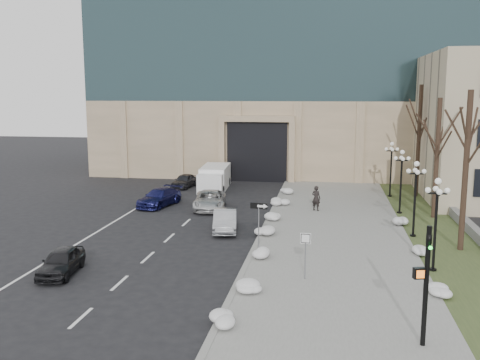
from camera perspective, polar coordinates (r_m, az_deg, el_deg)
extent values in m
plane|color=black|center=(22.70, 1.11, -13.59)|extent=(160.00, 160.00, 0.00)
cube|color=gray|center=(35.80, 9.96, -5.03)|extent=(9.00, 40.00, 0.12)
cube|color=gray|center=(36.01, 2.76, -4.79)|extent=(0.30, 40.00, 0.14)
cube|color=#354422|center=(36.48, 20.26, -5.22)|extent=(4.00, 40.00, 0.10)
cube|color=slate|center=(38.73, 22.65, -4.08)|extent=(0.50, 30.00, 0.70)
cube|color=tan|center=(63.09, 4.85, 4.87)|extent=(40.00, 20.00, 8.00)
cube|color=black|center=(54.47, 1.97, 3.14)|extent=(6.00, 2.50, 6.00)
cube|color=tan|center=(52.83, 1.79, 6.54)|extent=(7.50, 0.60, 0.60)
cube|color=tan|center=(53.66, -1.94, 3.05)|extent=(0.60, 0.60, 6.00)
cube|color=tan|center=(52.74, 5.55, 2.90)|extent=(0.60, 0.60, 6.00)
imported|color=black|center=(27.93, -18.54, -8.25)|extent=(2.03, 3.95, 1.29)
imported|color=#9EA1A5|center=(34.52, -1.60, -4.35)|extent=(2.16, 4.39, 1.38)
imported|color=#16184F|center=(42.51, -8.60, -1.86)|extent=(2.96, 5.02, 1.36)
imported|color=silver|center=(41.00, -3.23, -2.16)|extent=(3.05, 5.33, 1.40)
imported|color=#2E2E33|center=(50.54, -5.94, -0.08)|extent=(2.00, 3.94, 1.28)
imported|color=black|center=(40.25, 8.12, -1.93)|extent=(0.81, 0.70, 1.88)
cube|color=white|center=(50.01, -2.64, 0.33)|extent=(2.66, 5.38, 2.09)
cube|color=white|center=(46.96, -3.18, -0.39)|extent=(2.31, 1.82, 1.67)
cylinder|color=black|center=(47.43, -4.38, -1.01)|extent=(0.31, 0.75, 0.73)
cylinder|color=black|center=(47.12, -1.88, -1.06)|extent=(0.31, 0.75, 0.73)
cylinder|color=black|center=(51.80, -3.54, -0.13)|extent=(0.31, 0.75, 0.73)
cylinder|color=black|center=(51.52, -1.24, -0.16)|extent=(0.31, 0.75, 0.73)
cylinder|color=slate|center=(30.11, 2.00, -5.10)|extent=(0.06, 0.06, 2.70)
cube|color=black|center=(29.82, 2.02, -2.78)|extent=(0.98, 0.19, 0.33)
cube|color=white|center=(29.76, 2.29, -2.81)|extent=(0.46, 0.08, 0.12)
cone|color=white|center=(29.68, 2.77, -2.85)|extent=(0.27, 0.30, 0.27)
cylinder|color=slate|center=(25.57, 6.97, -8.24)|extent=(0.06, 0.06, 2.31)
cube|color=white|center=(25.31, 7.01, -6.20)|extent=(0.51, 0.08, 0.50)
cube|color=black|center=(25.28, 7.01, -6.21)|extent=(0.44, 0.05, 0.44)
cube|color=white|center=(25.27, 7.01, -6.21)|extent=(0.38, 0.04, 0.38)
cylinder|color=black|center=(19.76, 19.21, -10.85)|extent=(0.18, 0.18, 4.40)
cylinder|color=black|center=(20.58, 18.88, -16.47)|extent=(0.55, 0.55, 0.11)
imported|color=black|center=(19.33, 19.44, -6.86)|extent=(0.41, 1.00, 0.20)
sphere|color=#19E533|center=(19.17, 19.65, -6.83)|extent=(0.13, 0.13, 0.13)
cube|color=black|center=(19.47, 18.55, -9.40)|extent=(0.43, 0.31, 0.38)
cube|color=orange|center=(19.37, 18.70, -9.51)|extent=(0.27, 0.09, 0.27)
ellipsoid|color=silver|center=(21.02, -2.02, -14.64)|extent=(1.10, 1.60, 0.36)
ellipsoid|color=silver|center=(24.49, 0.80, -11.09)|extent=(1.10, 1.60, 0.36)
ellipsoid|color=silver|center=(28.92, 2.03, -7.87)|extent=(1.10, 1.60, 0.36)
ellipsoid|color=silver|center=(33.05, 2.60, -5.67)|extent=(1.10, 1.60, 0.36)
ellipsoid|color=silver|center=(37.33, 3.86, -3.93)|extent=(1.10, 1.60, 0.36)
ellipsoid|color=silver|center=(42.08, 4.31, -2.43)|extent=(1.10, 1.60, 0.36)
ellipsoid|color=silver|center=(46.84, 5.12, -1.24)|extent=(1.10, 1.60, 0.36)
ellipsoid|color=silver|center=(25.40, 20.17, -10.92)|extent=(1.10, 1.60, 0.36)
ellipsoid|color=silver|center=(30.87, 18.16, -7.22)|extent=(1.10, 1.60, 0.36)
ellipsoid|color=silver|center=(37.49, 16.55, -4.25)|extent=(1.10, 1.60, 0.36)
cylinder|color=black|center=(28.59, 19.87, -9.05)|extent=(0.36, 0.36, 0.20)
cylinder|color=black|center=(28.07, 20.08, -5.36)|extent=(0.14, 0.14, 4.00)
cylinder|color=black|center=(27.65, 20.31, -1.35)|extent=(0.10, 0.90, 0.10)
cylinder|color=black|center=(27.65, 20.31, -1.35)|extent=(0.90, 0.10, 0.10)
sphere|color=white|center=(27.55, 20.38, -0.12)|extent=(0.32, 0.32, 0.32)
sphere|color=white|center=(27.71, 21.24, -1.06)|extent=(0.28, 0.28, 0.28)
sphere|color=white|center=(27.54, 19.41, -1.02)|extent=(0.28, 0.28, 0.28)
sphere|color=white|center=(28.06, 20.16, -0.88)|extent=(0.28, 0.28, 0.28)
sphere|color=white|center=(27.19, 20.51, -1.21)|extent=(0.28, 0.28, 0.28)
cylinder|color=black|center=(34.74, 17.96, -5.72)|extent=(0.36, 0.36, 0.20)
cylinder|color=black|center=(34.31, 18.12, -2.65)|extent=(0.14, 0.14, 4.00)
cylinder|color=black|center=(33.97, 18.29, 0.65)|extent=(0.10, 0.90, 0.10)
cylinder|color=black|center=(33.97, 18.29, 0.65)|extent=(0.90, 0.10, 0.10)
sphere|color=white|center=(33.89, 18.34, 1.65)|extent=(0.32, 0.32, 0.32)
sphere|color=white|center=(34.02, 19.05, 0.88)|extent=(0.28, 0.28, 0.28)
sphere|color=white|center=(33.88, 17.55, 0.92)|extent=(0.28, 0.28, 0.28)
sphere|color=white|center=(34.39, 18.19, 1.01)|extent=(0.28, 0.28, 0.28)
sphere|color=white|center=(33.51, 18.41, 0.79)|extent=(0.28, 0.28, 0.28)
cylinder|color=black|center=(41.00, 16.64, -3.40)|extent=(0.36, 0.36, 0.20)
cylinder|color=black|center=(40.63, 16.76, -0.78)|extent=(0.14, 0.14, 4.00)
cylinder|color=black|center=(40.35, 16.90, 2.02)|extent=(0.10, 0.90, 0.10)
cylinder|color=black|center=(40.35, 16.90, 2.02)|extent=(0.90, 0.10, 0.10)
sphere|color=white|center=(40.28, 16.94, 2.86)|extent=(0.32, 0.32, 0.32)
sphere|color=white|center=(40.39, 17.54, 2.21)|extent=(0.28, 0.28, 0.28)
sphere|color=white|center=(40.27, 16.27, 2.25)|extent=(0.28, 0.28, 0.28)
sphere|color=white|center=(40.77, 16.83, 2.31)|extent=(0.28, 0.28, 0.28)
sphere|color=white|center=(39.89, 16.99, 2.15)|extent=(0.28, 0.28, 0.28)
cylinder|color=black|center=(47.32, 15.68, -1.69)|extent=(0.36, 0.36, 0.20)
cylinder|color=black|center=(47.01, 15.78, 0.59)|extent=(0.14, 0.14, 4.00)
cylinder|color=black|center=(46.76, 15.88, 3.01)|extent=(0.10, 0.90, 0.10)
cylinder|color=black|center=(46.76, 15.88, 3.01)|extent=(0.90, 0.10, 0.10)
sphere|color=white|center=(46.70, 15.92, 3.74)|extent=(0.32, 0.32, 0.32)
sphere|color=white|center=(46.79, 16.44, 3.18)|extent=(0.28, 0.28, 0.28)
sphere|color=white|center=(46.69, 15.34, 3.21)|extent=(0.28, 0.28, 0.28)
sphere|color=white|center=(47.19, 15.83, 3.25)|extent=(0.28, 0.28, 0.28)
sphere|color=white|center=(46.30, 15.95, 3.14)|extent=(0.28, 0.28, 0.28)
cylinder|color=black|center=(31.90, 22.91, 0.76)|extent=(0.32, 0.32, 9.00)
cylinder|color=black|center=(39.69, 20.25, 2.09)|extent=(0.32, 0.32, 8.50)
cylinder|color=black|center=(47.48, 18.50, 3.89)|extent=(0.32, 0.32, 9.50)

